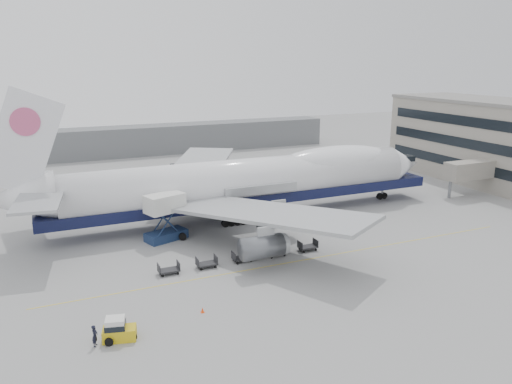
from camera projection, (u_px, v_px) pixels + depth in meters
name	position (u px, v px, depth m)	size (l,w,h in m)	color
ground	(282.00, 243.00, 64.09)	(260.00, 260.00, 0.00)	gray
apron_line	(304.00, 260.00, 58.78)	(60.00, 0.15, 0.01)	gold
hangar	(116.00, 142.00, 121.18)	(110.00, 8.00, 7.00)	slate
airliner	(249.00, 180.00, 73.50)	(67.00, 55.30, 19.98)	white
catering_truck	(165.00, 214.00, 64.54)	(5.85, 4.81, 6.17)	navy
baggage_tug	(118.00, 330.00, 41.85)	(3.01, 2.09, 2.00)	gold
ground_worker	(95.00, 336.00, 40.90)	(0.68, 0.45, 1.87)	black
traffic_cone	(202.00, 310.00, 46.52)	(0.34, 0.34, 0.51)	#FF430D
dolly_0	(169.00, 269.00, 54.79)	(2.30, 1.35, 1.30)	#2D2D30
dolly_1	(207.00, 263.00, 56.50)	(2.30, 1.35, 1.30)	#2D2D30
dolly_2	(242.00, 257.00, 58.20)	(2.30, 1.35, 1.30)	#2D2D30
dolly_3	(276.00, 252.00, 59.91)	(2.30, 1.35, 1.30)	#2D2D30
dolly_4	(308.00, 246.00, 61.61)	(2.30, 1.35, 1.30)	#2D2D30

